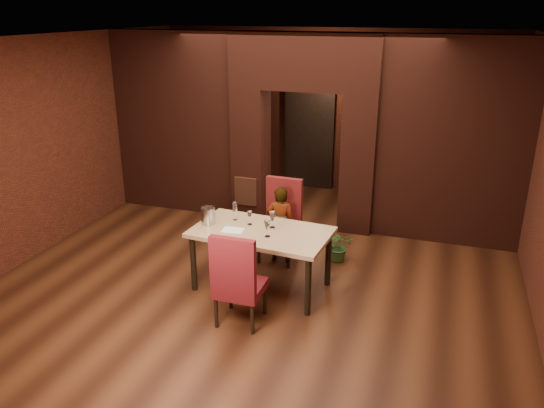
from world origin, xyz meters
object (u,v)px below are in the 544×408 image
Objects in this scene: chair_far at (279,222)px; wine_glass_a at (250,218)px; wine_glass_c at (267,229)px; potted_plant at (339,246)px; chair_near at (240,277)px; wine_glass_b at (272,220)px; wine_bucket at (208,216)px; water_bottle at (235,211)px; dining_table at (261,259)px; person_seated at (281,225)px.

chair_far is 0.83m from wine_glass_a.
wine_glass_c reaches higher than potted_plant.
chair_near is 5.31× the size of wine_glass_b.
wine_bucket is 0.38m from water_bottle.
wine_bucket reaches higher than potted_plant.
wine_glass_a is at bearing 178.52° from wine_glass_b.
wine_glass_c is 0.90m from wine_bucket.
chair_near is at bearing -82.96° from dining_table.
chair_far is at bearing 101.21° from wine_glass_b.
chair_far reaches higher than wine_glass_b.
person_seated is 6.34× the size of wine_glass_a.
chair_near is at bearing -75.71° from wine_glass_a.
chair_near is 1.07m from wine_glass_a.
dining_table is at bearing -126.33° from potted_plant.
wine_glass_c is (0.18, -1.05, 0.34)m from chair_far.
water_bottle reaches higher than wine_glass_b.
water_bottle is at bearing 40.16° from wine_bucket.
wine_glass_a is (-0.21, 0.14, 0.51)m from dining_table.
wine_glass_a is at bearing -100.99° from chair_far.
wine_bucket reaches higher than wine_glass_b.
chair_far is (-0.04, 0.89, 0.19)m from dining_table.
dining_table is 1.53× the size of person_seated.
dining_table is at bearing -130.24° from wine_glass_b.
potted_plant is at bearing -164.67° from person_seated.
person_seated is 0.81m from wine_glass_a.
dining_table is 7.98× the size of wine_glass_b.
person_seated is at bearing 98.84° from wine_glass_b.
dining_table is at bearing 0.92° from wine_bucket.
chair_far is 4.56× the size of water_bottle.
wine_bucket is at bearing -144.22° from potted_plant.
chair_near is (0.04, -0.85, 0.17)m from dining_table.
water_bottle reaches higher than potted_plant.
chair_far is at bearing 76.95° from wine_glass_a.
potted_plant is at bearing 43.45° from wine_glass_a.
wine_glass_a is 1.59m from potted_plant.
chair_near is 1.25m from water_bottle.
dining_table is 0.57m from wine_glass_a.
dining_table is 6.69× the size of water_bottle.
wine_glass_a reaches higher than dining_table.
chair_near is 0.78m from wine_glass_c.
wine_glass_c is (0.14, -1.00, 0.36)m from person_seated.
wine_glass_a is 0.82× the size of wine_glass_b.
wine_bucket is (-0.89, 0.15, 0.01)m from wine_glass_c.
wine_glass_a is 0.27m from water_bottle.
potted_plant is at bearing 54.22° from wine_glass_b.
potted_plant is (1.57, 1.13, -0.72)m from wine_bucket.
chair_far is at bearing -88.21° from chair_near.
chair_far is 0.84m from wine_glass_b.
wine_bucket is (-0.75, -0.01, 0.53)m from dining_table.
chair_near reaches higher than dining_table.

